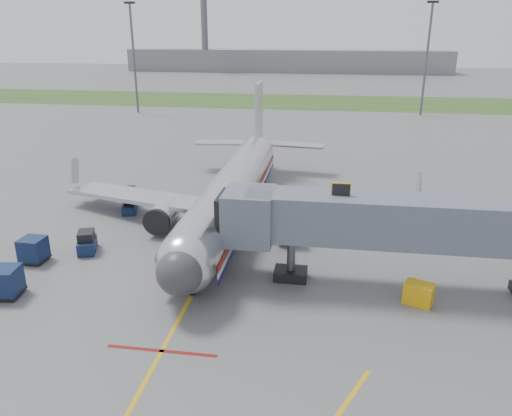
# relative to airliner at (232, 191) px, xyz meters

# --- Properties ---
(ground) EXTENTS (400.00, 400.00, 0.00)m
(ground) POSITION_rel_airliner_xyz_m (-0.00, -15.25, -2.65)
(ground) COLOR #565659
(ground) RESTS_ON ground
(grass_strip) EXTENTS (300.00, 25.00, 0.01)m
(grass_strip) POSITION_rel_airliner_xyz_m (-0.00, 74.75, -2.64)
(grass_strip) COLOR #2D4C1E
(grass_strip) RESTS_ON ground
(apron_markings) EXTENTS (21.52, 50.00, 0.01)m
(apron_markings) POSITION_rel_airliner_xyz_m (-0.00, -22.65, -2.64)
(apron_markings) COLOR gold
(apron_markings) RESTS_ON ground
(airliner) EXTENTS (32.10, 35.67, 10.25)m
(airliner) POSITION_rel_airliner_xyz_m (0.00, 0.00, 0.00)
(airliner) COLOR silver
(airliner) RESTS_ON ground
(jet_bridge) EXTENTS (25.30, 4.00, 6.90)m
(jet_bridge) POSITION_rel_airliner_xyz_m (12.86, -10.25, 1.82)
(jet_bridge) COLOR slate
(jet_bridge) RESTS_ON ground
(light_mast_left) EXTENTS (2.00, 0.44, 20.40)m
(light_mast_left) POSITION_rel_airliner_xyz_m (-30.00, 54.75, 8.13)
(light_mast_left) COLOR #595B60
(light_mast_left) RESTS_ON ground
(light_mast_right) EXTENTS (2.00, 0.44, 20.40)m
(light_mast_right) POSITION_rel_airliner_xyz_m (25.00, 59.75, 8.13)
(light_mast_right) COLOR #595B60
(light_mast_right) RESTS_ON ground
(distant_terminal) EXTENTS (120.00, 14.00, 8.00)m
(distant_terminal) POSITION_rel_airliner_xyz_m (-10.00, 154.75, 1.35)
(distant_terminal) COLOR slate
(distant_terminal) RESTS_ON ground
(control_tower) EXTENTS (4.00, 4.00, 30.00)m
(control_tower) POSITION_rel_airliner_xyz_m (-40.00, 149.75, 14.68)
(control_tower) COLOR #595B60
(control_tower) RESTS_ON ground
(baggage_tug) EXTENTS (1.92, 2.60, 1.63)m
(baggage_tug) POSITION_rel_airliner_xyz_m (-9.57, -8.20, -1.92)
(baggage_tug) COLOR #0C1B34
(baggage_tug) RESTS_ON ground
(baggage_cart_a) EXTENTS (2.01, 2.01, 1.94)m
(baggage_cart_a) POSITION_rel_airliner_xyz_m (-11.49, -15.25, -1.66)
(baggage_cart_a) COLOR #0C1B34
(baggage_cart_a) RESTS_ON ground
(baggage_cart_c) EXTENTS (1.74, 1.74, 1.81)m
(baggage_cart_c) POSITION_rel_airliner_xyz_m (-12.54, -10.42, -1.72)
(baggage_cart_c) COLOR #0C1B34
(baggage_cart_c) RESTS_ON ground
(belt_loader) EXTENTS (2.03, 3.86, 1.82)m
(belt_loader) POSITION_rel_airliner_xyz_m (-9.81, 0.79, -2.19)
(belt_loader) COLOR #0C1B34
(belt_loader) RESTS_ON ground
(ground_power_cart) EXTENTS (1.98, 1.69, 1.34)m
(ground_power_cart) POSITION_rel_airliner_xyz_m (14.00, -12.25, -1.98)
(ground_power_cart) COLOR #E2A30D
(ground_power_cart) RESTS_ON ground
(ramp_worker) EXTENTS (0.69, 0.73, 1.68)m
(ramp_worker) POSITION_rel_airliner_xyz_m (-5.08, -0.67, -1.80)
(ramp_worker) COLOR #BAE21A
(ramp_worker) RESTS_ON ground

